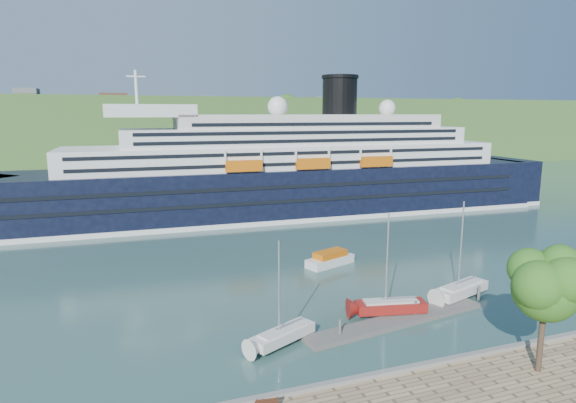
# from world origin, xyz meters

# --- Properties ---
(ground) EXTENTS (400.00, 400.00, 0.00)m
(ground) POSITION_xyz_m (0.00, 0.00, 0.00)
(ground) COLOR #2A4B49
(ground) RESTS_ON ground
(far_hillside) EXTENTS (400.00, 50.00, 24.00)m
(far_hillside) POSITION_xyz_m (0.00, 145.00, 12.00)
(far_hillside) COLOR #3D6227
(far_hillside) RESTS_ON ground
(quay_coping) EXTENTS (220.00, 0.50, 0.30)m
(quay_coping) POSITION_xyz_m (0.00, -0.20, 1.15)
(quay_coping) COLOR slate
(quay_coping) RESTS_ON promenade
(cruise_ship) EXTENTS (116.48, 20.78, 26.04)m
(cruise_ship) POSITION_xyz_m (7.94, 57.60, 13.02)
(cruise_ship) COLOR black
(cruise_ship) RESTS_ON ground
(park_bench) EXTENTS (1.54, 0.80, 0.94)m
(park_bench) POSITION_xyz_m (-12.48, -1.20, 1.47)
(park_bench) COLOR #472414
(park_bench) RESTS_ON promenade
(promenade_tree) EXTENTS (5.99, 5.99, 9.92)m
(promenade_tree) POSITION_xyz_m (6.95, -3.37, 5.96)
(promenade_tree) COLOR #2A5F19
(promenade_tree) RESTS_ON promenade
(floating_pontoon) EXTENTS (19.22, 5.11, 0.42)m
(floating_pontoon) POSITION_xyz_m (3.14, 8.69, 0.21)
(floating_pontoon) COLOR slate
(floating_pontoon) RESTS_ON ground
(sailboat_white_near) EXTENTS (6.80, 4.53, 8.60)m
(sailboat_white_near) POSITION_xyz_m (-8.12, 8.25, 4.30)
(sailboat_white_near) COLOR silver
(sailboat_white_near) RESTS_ON ground
(sailboat_red) EXTENTS (7.63, 3.56, 9.51)m
(sailboat_red) POSITION_xyz_m (3.32, 10.24, 4.76)
(sailboat_red) COLOR maroon
(sailboat_red) RESTS_ON ground
(sailboat_white_far) EXTENTS (7.92, 4.37, 9.86)m
(sailboat_white_far) POSITION_xyz_m (12.51, 11.56, 4.93)
(sailboat_white_far) COLOR silver
(sailboat_white_far) RESTS_ON ground
(tender_launch) EXTENTS (7.07, 4.46, 1.85)m
(tender_launch) POSITION_xyz_m (4.44, 26.40, 0.92)
(tender_launch) COLOR #CF5F0C
(tender_launch) RESTS_ON ground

